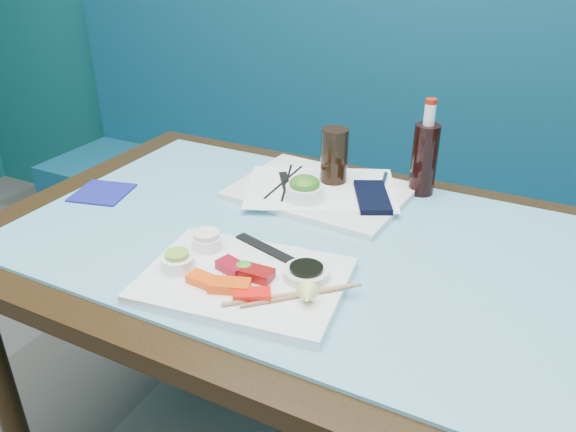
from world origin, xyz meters
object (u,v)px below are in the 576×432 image
at_px(serving_tray, 321,191).
at_px(cola_glass, 334,156).
at_px(seaweed_bowl, 304,193).
at_px(booth_bench, 398,226).
at_px(sashimi_plate, 244,280).
at_px(cola_bottle_body, 424,160).
at_px(dining_table, 298,271).
at_px(blue_napkin, 102,193).

height_order(serving_tray, cola_glass, cola_glass).
bearing_deg(seaweed_bowl, booth_bench, 85.62).
height_order(sashimi_plate, seaweed_bowl, seaweed_bowl).
distance_m(sashimi_plate, cola_bottle_body, 0.59).
relative_size(dining_table, cola_bottle_body, 7.85).
height_order(booth_bench, serving_tray, booth_bench).
distance_m(booth_bench, cola_glass, 0.74).
bearing_deg(sashimi_plate, cola_bottle_body, 63.80).
distance_m(serving_tray, blue_napkin, 0.55).
height_order(booth_bench, blue_napkin, booth_bench).
xyz_separation_m(dining_table, sashimi_plate, (-0.01, -0.22, 0.10)).
bearing_deg(booth_bench, serving_tray, -93.99).
distance_m(booth_bench, seaweed_bowl, 0.82).
height_order(booth_bench, sashimi_plate, booth_bench).
xyz_separation_m(seaweed_bowl, blue_napkin, (-0.48, -0.17, -0.03)).
xyz_separation_m(sashimi_plate, cola_bottle_body, (0.18, 0.55, 0.08)).
bearing_deg(sashimi_plate, dining_table, 80.15).
bearing_deg(dining_table, serving_tray, 101.46).
bearing_deg(cola_bottle_body, serving_tray, -150.65).
bearing_deg(dining_table, cola_glass, 97.08).
relative_size(serving_tray, seaweed_bowl, 4.60).
bearing_deg(sashimi_plate, serving_tray, 86.99).
height_order(sashimi_plate, serving_tray, sashimi_plate).
height_order(booth_bench, dining_table, booth_bench).
bearing_deg(dining_table, blue_napkin, -176.42).
distance_m(booth_bench, blue_napkin, 1.09).
bearing_deg(cola_bottle_body, cola_glass, -161.85).
xyz_separation_m(dining_table, cola_glass, (-0.03, 0.27, 0.18)).
height_order(booth_bench, cola_glass, booth_bench).
relative_size(booth_bench, serving_tray, 7.25).
xyz_separation_m(sashimi_plate, blue_napkin, (-0.53, 0.18, -0.01)).
bearing_deg(booth_bench, blue_napkin, -121.51).
height_order(booth_bench, cola_bottle_body, booth_bench).
bearing_deg(seaweed_bowl, blue_napkin, -160.22).
relative_size(dining_table, blue_napkin, 10.79).
xyz_separation_m(sashimi_plate, serving_tray, (-0.04, 0.43, -0.00)).
relative_size(sashimi_plate, seaweed_bowl, 4.15).
bearing_deg(booth_bench, cola_bottle_body, -70.53).
bearing_deg(blue_napkin, dining_table, 3.58).
distance_m(booth_bench, serving_tray, 0.74).
bearing_deg(cola_glass, sashimi_plate, -86.98).
distance_m(sashimi_plate, serving_tray, 0.43).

